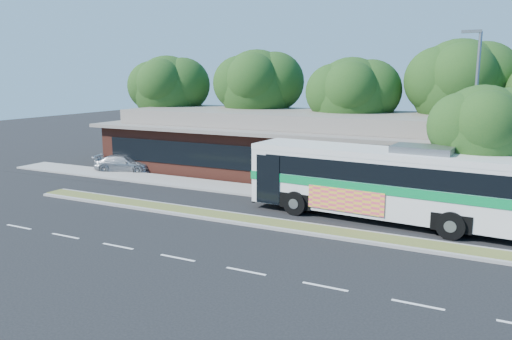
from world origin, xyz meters
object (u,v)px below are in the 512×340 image
object	(u,v)px
sidewalk_tree	(489,129)
lamp_post	(473,119)
sedan	(124,163)
transit_bus	(387,178)

from	to	relation	value
sidewalk_tree	lamp_post	bearing A→B (deg)	175.38
sedan	sidewalk_tree	world-z (taller)	sidewalk_tree
sedan	sidewalk_tree	size ratio (longest dim) A/B	0.65
lamp_post	transit_bus	distance (m)	4.99
lamp_post	sedan	distance (m)	23.85
transit_bus	sidewalk_tree	distance (m)	5.31
lamp_post	sedan	bearing A→B (deg)	175.60
lamp_post	sidewalk_tree	distance (m)	0.87
sedan	sidewalk_tree	distance (m)	24.51
sidewalk_tree	sedan	bearing A→B (deg)	175.59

